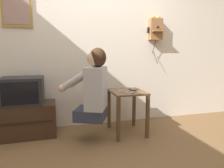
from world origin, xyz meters
TOP-DOWN VIEW (x-y plane):
  - ground_plane at (0.00, 0.00)m, footprint 14.00×14.00m
  - wall_back at (0.00, 1.15)m, footprint 6.80×0.05m
  - side_table at (0.38, 0.65)m, footprint 0.44×0.52m
  - person at (-0.11, 0.51)m, footprint 0.62×0.54m
  - tv_stand at (-0.95, 0.89)m, footprint 0.75×0.41m
  - television at (-0.97, 0.88)m, footprint 0.51×0.39m
  - wall_phone_antique at (0.99, 1.07)m, footprint 0.24×0.18m
  - framed_picture at (-1.01, 1.11)m, footprint 0.38×0.03m
  - cell_phone_held at (0.30, 0.58)m, footprint 0.12×0.14m
  - cell_phone_spare at (0.47, 0.67)m, footprint 0.08×0.13m
  - toothbrush at (0.40, 0.49)m, footprint 0.10×0.13m

SIDE VIEW (x-z plane):
  - ground_plane at x=0.00m, z-range 0.00..0.00m
  - tv_stand at x=-0.95m, z-range 0.00..0.44m
  - side_table at x=0.38m, z-range 0.16..0.75m
  - cell_phone_held at x=0.30m, z-range 0.59..0.61m
  - cell_phone_spare at x=0.47m, z-range 0.59..0.61m
  - toothbrush at x=0.40m, z-range 0.59..0.61m
  - television at x=-0.97m, z-range 0.44..0.80m
  - person at x=-0.11m, z-range 0.26..1.14m
  - wall_back at x=0.00m, z-range 0.00..2.55m
  - wall_phone_antique at x=0.99m, z-range 1.10..1.85m
  - framed_picture at x=-1.01m, z-range 1.44..1.97m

